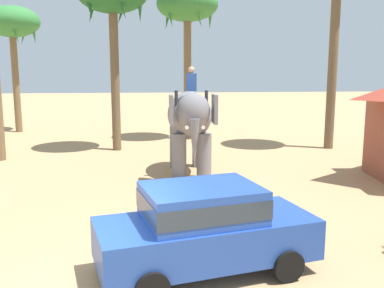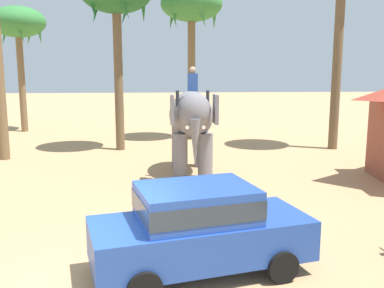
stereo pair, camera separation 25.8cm
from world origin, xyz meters
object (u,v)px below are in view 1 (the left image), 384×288
at_px(car_sedan_foreground, 204,226).
at_px(palm_tree_near_hut, 187,8).
at_px(elephant_with_mahout, 190,120).
at_px(palm_tree_leaning_seaward, 12,25).

bearing_deg(car_sedan_foreground, palm_tree_near_hut, 86.64).
bearing_deg(palm_tree_near_hut, car_sedan_foreground, -93.36).
bearing_deg(elephant_with_mahout, palm_tree_near_hut, 86.14).
relative_size(car_sedan_foreground, palm_tree_leaning_seaward, 0.60).
bearing_deg(palm_tree_leaning_seaward, palm_tree_near_hut, -19.79).
distance_m(car_sedan_foreground, palm_tree_near_hut, 16.75).
bearing_deg(elephant_with_mahout, car_sedan_foreground, -92.86).
relative_size(elephant_with_mahout, palm_tree_leaning_seaward, 0.53).
bearing_deg(palm_tree_near_hut, elephant_with_mahout, -93.86).
height_order(elephant_with_mahout, palm_tree_leaning_seaward, palm_tree_leaning_seaward).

